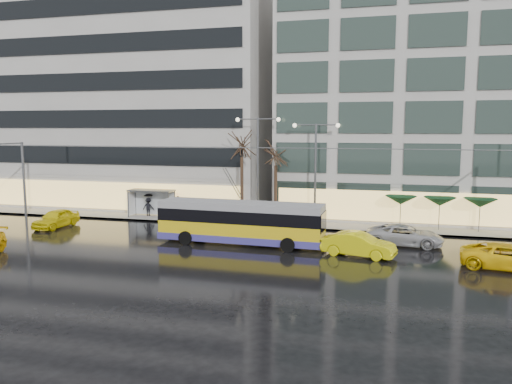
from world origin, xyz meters
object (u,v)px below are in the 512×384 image
(trolleybus, at_px, (241,224))
(street_lamp_near, at_px, (258,155))
(taxi_a, at_px, (56,219))
(bus_shelter, at_px, (149,197))

(trolleybus, height_order, street_lamp_near, street_lamp_near)
(taxi_a, bearing_deg, street_lamp_near, 23.25)
(bus_shelter, height_order, taxi_a, bus_shelter)
(bus_shelter, distance_m, street_lamp_near, 11.14)
(street_lamp_near, height_order, taxi_a, street_lamp_near)
(taxi_a, bearing_deg, bus_shelter, 49.85)
(bus_shelter, relative_size, street_lamp_near, 0.47)
(bus_shelter, bearing_deg, taxi_a, -132.15)
(bus_shelter, bearing_deg, trolleybus, -35.44)
(bus_shelter, xyz_separation_m, street_lamp_near, (10.38, 0.11, 4.03))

